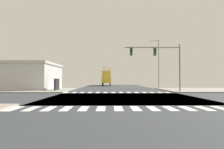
% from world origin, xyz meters
% --- Properties ---
extents(ground, '(90.00, 90.00, 0.05)m').
position_xyz_m(ground, '(0.00, 0.00, -0.03)').
color(ground, '#33363B').
extents(sidewalk_corner_ne, '(12.00, 12.00, 0.14)m').
position_xyz_m(sidewalk_corner_ne, '(13.00, 12.00, 0.07)').
color(sidewalk_corner_ne, gray).
rests_on(sidewalk_corner_ne, ground).
extents(sidewalk_corner_nw, '(12.00, 12.00, 0.14)m').
position_xyz_m(sidewalk_corner_nw, '(-13.00, 12.00, 0.07)').
color(sidewalk_corner_nw, gray).
rests_on(sidewalk_corner_nw, ground).
extents(crosswalk_near, '(13.50, 2.00, 0.01)m').
position_xyz_m(crosswalk_near, '(-0.25, -7.30, 0.00)').
color(crosswalk_near, white).
rests_on(crosswalk_near, ground).
extents(crosswalk_far, '(13.50, 2.00, 0.01)m').
position_xyz_m(crosswalk_far, '(-0.25, 7.30, 0.00)').
color(crosswalk_far, white).
rests_on(crosswalk_far, ground).
extents(traffic_signal_mast, '(7.28, 0.55, 6.25)m').
position_xyz_m(traffic_signal_mast, '(5.04, 7.32, 4.64)').
color(traffic_signal_mast, gray).
rests_on(traffic_signal_mast, ground).
extents(street_lamp, '(1.78, 0.32, 8.94)m').
position_xyz_m(street_lamp, '(7.65, 18.56, 5.28)').
color(street_lamp, gray).
rests_on(street_lamp, ground).
extents(bank_building, '(12.97, 11.19, 4.41)m').
position_xyz_m(bank_building, '(-16.04, 15.39, 2.21)').
color(bank_building, silver).
rests_on(bank_building, ground).
extents(box_truck_farside_1, '(2.40, 7.20, 4.85)m').
position_xyz_m(box_truck_farside_1, '(-2.00, 35.50, 2.56)').
color(box_truck_farside_1, black).
rests_on(box_truck_farside_1, ground).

